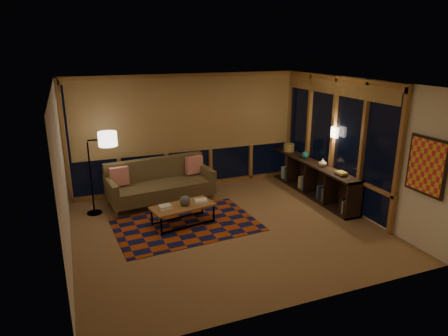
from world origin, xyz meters
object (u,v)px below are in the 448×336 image
object	(u,v)px
sofa	(161,183)
coffee_table	(183,215)
floor_lamp	(91,174)
bookshelf	(311,178)

from	to	relation	value
sofa	coffee_table	size ratio (longest dim) A/B	1.88
floor_lamp	bookshelf	distance (m)	4.83
sofa	floor_lamp	xyz separation A→B (m)	(-1.42, -0.08, 0.38)
coffee_table	bookshelf	world-z (taller)	bookshelf
sofa	coffee_table	bearing A→B (deg)	-90.63
coffee_table	floor_lamp	bearing A→B (deg)	132.26
coffee_table	bookshelf	distance (m)	3.26
bookshelf	coffee_table	bearing A→B (deg)	-170.46
floor_lamp	coffee_table	bearing A→B (deg)	-38.83
coffee_table	floor_lamp	size ratio (longest dim) A/B	0.71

